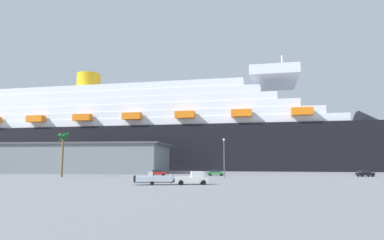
{
  "coord_description": "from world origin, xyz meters",
  "views": [
    {
      "loc": [
        17.02,
        -83.14,
        3.91
      ],
      "look_at": [
        4.97,
        42.86,
        18.87
      ],
      "focal_mm": 32.72,
      "sensor_mm": 36.0,
      "label": 1
    }
  ],
  "objects_px": {
    "pickup_truck": "(193,178)",
    "small_boat_on_trailer": "(158,179)",
    "street_lamp": "(224,153)",
    "parked_car_black_coupe": "(365,173)",
    "cruise_ship": "(144,135)",
    "parked_car_red_hatchback": "(158,173)",
    "palm_tree": "(63,142)",
    "parked_car_green_wagon": "(216,173)"
  },
  "relations": [
    {
      "from": "parked_car_black_coupe",
      "to": "parked_car_green_wagon",
      "type": "bearing_deg",
      "value": 176.1
    },
    {
      "from": "parked_car_red_hatchback",
      "to": "cruise_ship",
      "type": "bearing_deg",
      "value": 106.58
    },
    {
      "from": "palm_tree",
      "to": "parked_car_black_coupe",
      "type": "height_order",
      "value": "palm_tree"
    },
    {
      "from": "small_boat_on_trailer",
      "to": "street_lamp",
      "type": "bearing_deg",
      "value": 65.83
    },
    {
      "from": "parked_car_black_coupe",
      "to": "parked_car_red_hatchback",
      "type": "relative_size",
      "value": 0.97
    },
    {
      "from": "cruise_ship",
      "to": "parked_car_black_coupe",
      "type": "relative_size",
      "value": 52.37
    },
    {
      "from": "street_lamp",
      "to": "parked_car_black_coupe",
      "type": "relative_size",
      "value": 2.07
    },
    {
      "from": "parked_car_black_coupe",
      "to": "parked_car_green_wagon",
      "type": "distance_m",
      "value": 38.08
    },
    {
      "from": "palm_tree",
      "to": "parked_car_black_coupe",
      "type": "xyz_separation_m",
      "value": [
        76.4,
        8.33,
        -7.95
      ]
    },
    {
      "from": "cruise_ship",
      "to": "parked_car_red_hatchback",
      "type": "height_order",
      "value": "cruise_ship"
    },
    {
      "from": "cruise_ship",
      "to": "street_lamp",
      "type": "bearing_deg",
      "value": -63.89
    },
    {
      "from": "parked_car_black_coupe",
      "to": "parked_car_red_hatchback",
      "type": "xyz_separation_m",
      "value": [
        -53.55,
        0.28,
        0.0
      ]
    },
    {
      "from": "pickup_truck",
      "to": "parked_car_black_coupe",
      "type": "height_order",
      "value": "pickup_truck"
    },
    {
      "from": "small_boat_on_trailer",
      "to": "parked_car_black_coupe",
      "type": "relative_size",
      "value": 1.85
    },
    {
      "from": "street_lamp",
      "to": "parked_car_red_hatchback",
      "type": "bearing_deg",
      "value": 147.72
    },
    {
      "from": "pickup_truck",
      "to": "street_lamp",
      "type": "height_order",
      "value": "street_lamp"
    },
    {
      "from": "street_lamp",
      "to": "parked_car_black_coupe",
      "type": "bearing_deg",
      "value": 17.24
    },
    {
      "from": "palm_tree",
      "to": "street_lamp",
      "type": "height_order",
      "value": "palm_tree"
    },
    {
      "from": "small_boat_on_trailer",
      "to": "street_lamp",
      "type": "relative_size",
      "value": 0.89
    },
    {
      "from": "street_lamp",
      "to": "pickup_truck",
      "type": "bearing_deg",
      "value": -102.75
    },
    {
      "from": "street_lamp",
      "to": "parked_car_black_coupe",
      "type": "height_order",
      "value": "street_lamp"
    },
    {
      "from": "small_boat_on_trailer",
      "to": "palm_tree",
      "type": "xyz_separation_m",
      "value": [
        -29.85,
        27.08,
        7.82
      ]
    },
    {
      "from": "cruise_ship",
      "to": "pickup_truck",
      "type": "height_order",
      "value": "cruise_ship"
    },
    {
      "from": "palm_tree",
      "to": "parked_car_red_hatchback",
      "type": "distance_m",
      "value": 25.67
    },
    {
      "from": "street_lamp",
      "to": "parked_car_black_coupe",
      "type": "xyz_separation_m",
      "value": [
        35.61,
        11.05,
        -5.07
      ]
    },
    {
      "from": "street_lamp",
      "to": "parked_car_black_coupe",
      "type": "distance_m",
      "value": 37.63
    },
    {
      "from": "small_boat_on_trailer",
      "to": "parked_car_red_hatchback",
      "type": "height_order",
      "value": "small_boat_on_trailer"
    },
    {
      "from": "palm_tree",
      "to": "street_lamp",
      "type": "distance_m",
      "value": 40.97
    },
    {
      "from": "pickup_truck",
      "to": "small_boat_on_trailer",
      "type": "xyz_separation_m",
      "value": [
        -5.69,
        -1.2,
        -0.08
      ]
    },
    {
      "from": "pickup_truck",
      "to": "parked_car_black_coupe",
      "type": "relative_size",
      "value": 1.32
    },
    {
      "from": "palm_tree",
      "to": "street_lamp",
      "type": "bearing_deg",
      "value": -3.82
    },
    {
      "from": "cruise_ship",
      "to": "parked_car_green_wagon",
      "type": "bearing_deg",
      "value": -60.77
    },
    {
      "from": "parked_car_red_hatchback",
      "to": "street_lamp",
      "type": "bearing_deg",
      "value": -32.28
    },
    {
      "from": "palm_tree",
      "to": "parked_car_green_wagon",
      "type": "height_order",
      "value": "palm_tree"
    },
    {
      "from": "parked_car_green_wagon",
      "to": "parked_car_red_hatchback",
      "type": "distance_m",
      "value": 15.73
    },
    {
      "from": "parked_car_green_wagon",
      "to": "palm_tree",
      "type": "bearing_deg",
      "value": -164.13
    },
    {
      "from": "pickup_truck",
      "to": "small_boat_on_trailer",
      "type": "bearing_deg",
      "value": -168.11
    },
    {
      "from": "cruise_ship",
      "to": "pickup_truck",
      "type": "relative_size",
      "value": 39.75
    },
    {
      "from": "parked_car_green_wagon",
      "to": "cruise_ship",
      "type": "bearing_deg",
      "value": 119.23
    },
    {
      "from": "cruise_ship",
      "to": "parked_car_red_hatchback",
      "type": "relative_size",
      "value": 50.58
    },
    {
      "from": "pickup_truck",
      "to": "parked_car_green_wagon",
      "type": "distance_m",
      "value": 36.91
    },
    {
      "from": "parked_car_red_hatchback",
      "to": "small_boat_on_trailer",
      "type": "bearing_deg",
      "value": -78.9
    }
  ]
}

